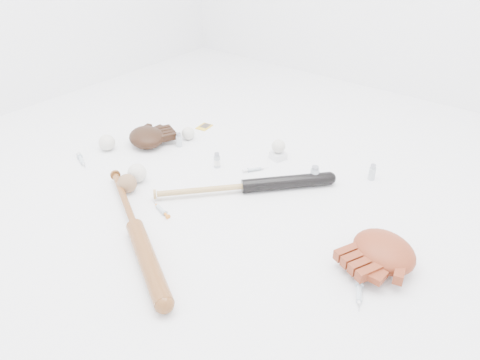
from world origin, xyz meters
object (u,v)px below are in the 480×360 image
Objects in this scene: bat_wood at (135,227)px; pedestal at (278,156)px; bat_dark at (244,186)px; glove_dark at (146,137)px.

bat_wood is 0.80m from pedestal.
glove_dark is (-0.64, 0.04, 0.01)m from bat_dark.
glove_dark is (-0.50, 0.51, 0.01)m from bat_wood.
glove_dark reaches higher than pedestal.
bat_wood is at bearing -96.75° from pedestal.
glove_dark is 0.66m from pedestal.
glove_dark reaches higher than bat_dark.
bat_wood reaches higher than pedestal.
bat_wood is at bearing -154.47° from bat_dark.
pedestal is (0.59, 0.28, -0.03)m from glove_dark.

